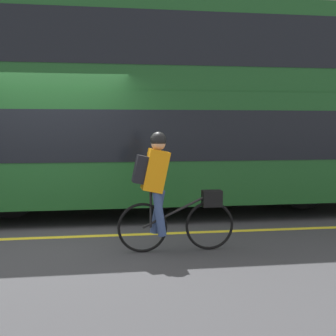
# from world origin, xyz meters

# --- Properties ---
(ground_plane) EXTENTS (80.00, 80.00, 0.00)m
(ground_plane) POSITION_xyz_m (0.00, 0.00, 0.00)
(ground_plane) COLOR #38383A
(road_center_line) EXTENTS (50.00, 0.14, 0.01)m
(road_center_line) POSITION_xyz_m (0.00, 0.01, 0.00)
(road_center_line) COLOR yellow
(road_center_line) RESTS_ON ground_plane
(sidewalk_curb) EXTENTS (60.00, 2.05, 0.11)m
(sidewalk_curb) POSITION_xyz_m (0.00, 6.02, 0.05)
(sidewalk_curb) COLOR gray
(sidewalk_curb) RESTS_ON ground_plane
(building_facade) EXTENTS (60.00, 0.30, 8.53)m
(building_facade) POSITION_xyz_m (0.00, 7.19, 4.26)
(building_facade) COLOR gray
(building_facade) RESTS_ON ground_plane
(bus) EXTENTS (9.12, 2.51, 3.81)m
(bus) POSITION_xyz_m (2.01, 1.82, 2.12)
(bus) COLOR black
(bus) RESTS_ON ground_plane
(cyclist_on_bike) EXTENTS (1.57, 0.32, 1.59)m
(cyclist_on_bike) POSITION_xyz_m (1.59, -1.01, 0.86)
(cyclist_on_bike) COLOR black
(cyclist_on_bike) RESTS_ON ground_plane
(street_sign_post) EXTENTS (0.36, 0.09, 2.23)m
(street_sign_post) POSITION_xyz_m (5.49, 5.91, 1.36)
(street_sign_post) COLOR #59595B
(street_sign_post) RESTS_ON sidewalk_curb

